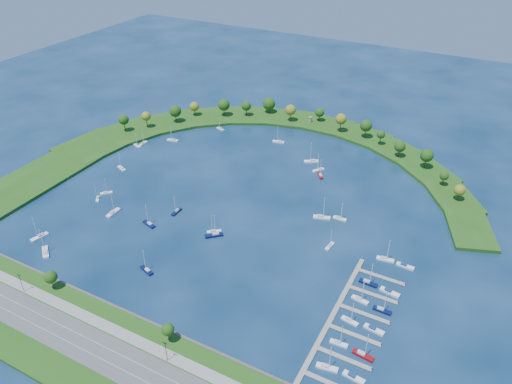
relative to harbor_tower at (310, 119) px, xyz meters
The scene contains 40 objects.
ground 115.43m from the harbor_tower, 86.74° to the right, with size 700.00×700.00×0.00m, color #07223D.
south_shoreline 238.16m from the harbor_tower, 88.41° to the right, with size 420.00×43.10×11.60m.
breakwater 77.50m from the harbor_tower, 120.90° to the right, with size 286.74×247.64×2.00m.
breakwater_trees 28.54m from the harbor_tower, 120.75° to the right, with size 238.98×91.47×14.15m.
harbor_tower is the anchor object (origin of this frame).
dock_system 198.71m from the harbor_tower, 62.46° to the right, with size 24.28×82.00×1.60m.
moored_boat_0 123.74m from the harbor_tower, 64.32° to the right, with size 9.90×5.39×14.02m.
moored_boat_1 170.62m from the harbor_tower, 107.66° to the right, with size 2.66×9.42×13.84m.
moored_boat_2 153.63m from the harbor_tower, 86.48° to the right, with size 8.80×8.38×13.97m.
moored_boat_3 170.72m from the harbor_tower, 114.21° to the right, with size 5.17×5.94×9.09m.
moored_boat_4 191.89m from the harbor_tower, 91.34° to the right, with size 8.65×4.90×12.27m.
moored_boat_5 124.67m from the harbor_tower, 59.73° to the right, with size 7.57×2.14×11.13m.
moored_boat_6 39.81m from the harbor_tower, 101.69° to the right, with size 8.86×3.97×12.59m.
moored_boat_7 164.15m from the harbor_tower, 115.17° to the right, with size 6.35×6.63×10.55m.
moored_boat_8 77.88m from the harbor_tower, 62.45° to the right, with size 6.46×8.17×12.13m.
moored_boat_9 150.74m from the harbor_tower, 87.09° to the right, with size 7.18×6.47×11.13m.
moored_boat_10 126.49m from the harbor_tower, 136.78° to the right, with size 2.37×7.73×11.27m.
moored_boat_11 148.73m from the harbor_tower, 63.41° to the right, with size 2.90×7.39×10.57m.
moored_boat_12 130.89m from the harbor_tower, 135.85° to the right, with size 7.20×4.16×10.22m.
moored_boat_13 213.29m from the harbor_tower, 105.77° to the right, with size 9.43×8.25×14.46m.
moored_boat_14 69.09m from the harbor_tower, 144.69° to the right, with size 7.19×3.92×10.18m.
moored_boat_15 209.90m from the harbor_tower, 109.69° to the right, with size 4.71×9.64×13.65m.
moored_boat_16 59.76m from the harbor_tower, 66.30° to the right, with size 9.69×7.35×14.25m.
moored_boat_17 105.49m from the harbor_tower, 136.58° to the right, with size 8.44×4.13×11.96m.
moored_boat_18 146.37m from the harbor_tower, 98.22° to the right, with size 2.28×7.82×11.46m.
moored_boat_19 70.89m from the harbor_tower, 62.87° to the right, with size 6.45×7.91×11.85m.
moored_boat_20 163.88m from the harbor_tower, 99.52° to the right, with size 9.02×4.80×12.77m.
moored_boat_21 146.26m from the harbor_tower, 123.94° to the right, with size 8.05×4.87×11.45m.
docked_boat_0 223.20m from the harbor_tower, 65.63° to the right, with size 8.75×3.59×12.49m.
docked_boat_1 227.20m from the harbor_tower, 63.17° to the right, with size 8.89×3.44×1.77m.
docked_boat_2 211.27m from the harbor_tower, 64.15° to the right, with size 7.49×2.41×10.89m.
docked_boat_3 216.99m from the harbor_tower, 61.79° to the right, with size 8.98×3.39×12.88m.
docked_boat_4 199.17m from the harbor_tower, 62.45° to the right, with size 7.88×3.38×11.22m.
docked_boat_5 204.02m from the harbor_tower, 59.82° to the right, with size 8.99×3.60×1.78m.
docked_boat_6 186.84m from the harbor_tower, 60.46° to the right, with size 8.11×3.35×11.57m.
docked_boat_7 193.57m from the harbor_tower, 57.99° to the right, with size 8.15×2.44×11.92m.
docked_boat_8 176.26m from the harbor_tower, 58.50° to the right, with size 8.67×2.74×12.62m.
docked_boat_9 183.03m from the harbor_tower, 55.92° to the right, with size 9.52×4.00×1.88m.
docked_boat_10 160.72m from the harbor_tower, 53.99° to the right, with size 8.81×3.47×12.60m.
docked_boat_11 167.04m from the harbor_tower, 51.29° to the right, with size 8.65×2.87×1.74m.
Camera 1 is at (118.66, -208.45, 158.74)m, focal length 34.29 mm.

